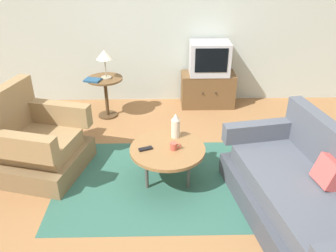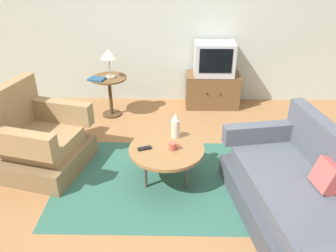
{
  "view_description": "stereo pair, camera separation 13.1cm",
  "coord_description": "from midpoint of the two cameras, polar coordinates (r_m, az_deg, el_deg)",
  "views": [
    {
      "loc": [
        0.0,
        -2.9,
        2.33
      ],
      "look_at": [
        0.07,
        0.37,
        0.55
      ],
      "focal_mm": 36.69,
      "sensor_mm": 36.0,
      "label": 1
    },
    {
      "loc": [
        0.13,
        -2.9,
        2.33
      ],
      "look_at": [
        0.07,
        0.37,
        0.55
      ],
      "focal_mm": 36.69,
      "sensor_mm": 36.0,
      "label": 2
    }
  ],
  "objects": [
    {
      "name": "tv_stand",
      "position": [
        5.44,
        5.9,
        6.04
      ],
      "size": [
        0.82,
        0.43,
        0.52
      ],
      "color": "brown",
      "rests_on": "ground"
    },
    {
      "name": "vase",
      "position": [
        3.7,
        0.25,
        0.03
      ],
      "size": [
        0.1,
        0.1,
        0.28
      ],
      "color": "beige",
      "rests_on": "coffee_table"
    },
    {
      "name": "television",
      "position": [
        5.25,
        6.19,
        11.1
      ],
      "size": [
        0.59,
        0.4,
        0.49
      ],
      "color": "#B7B7BC",
      "rests_on": "tv_stand"
    },
    {
      "name": "side_table",
      "position": [
        5.08,
        -11.05,
        6.05
      ],
      "size": [
        0.51,
        0.51,
        0.6
      ],
      "color": "brown",
      "rests_on": "ground"
    },
    {
      "name": "ground_plane",
      "position": [
        3.72,
        -2.02,
        -10.21
      ],
      "size": [
        16.0,
        16.0,
        0.0
      ],
      "primitive_type": "plane",
      "color": "olive"
    },
    {
      "name": "tv_remote_dark",
      "position": [
        3.54,
        -4.8,
        -3.81
      ],
      "size": [
        0.15,
        0.1,
        0.02
      ],
      "rotation": [
        0.0,
        0.0,
        3.51
      ],
      "color": "black",
      "rests_on": "coffee_table"
    },
    {
      "name": "back_wall",
      "position": [
        5.38,
        -2.03,
        18.03
      ],
      "size": [
        9.0,
        0.12,
        2.7
      ],
      "primitive_type": "cube",
      "color": "#B2BCB2",
      "rests_on": "ground"
    },
    {
      "name": "armchair",
      "position": [
        4.1,
        -21.91,
        -2.88
      ],
      "size": [
        1.05,
        1.08,
        0.97
      ],
      "rotation": [
        0.0,
        0.0,
        -1.83
      ],
      "color": "brown",
      "rests_on": "ground"
    },
    {
      "name": "mug",
      "position": [
        3.52,
        -0.05,
        -3.36
      ],
      "size": [
        0.12,
        0.08,
        0.08
      ],
      "color": "#B74C3D",
      "rests_on": "coffee_table"
    },
    {
      "name": "couch",
      "position": [
        3.37,
        20.73,
        -11.01
      ],
      "size": [
        1.16,
        1.94,
        0.86
      ],
      "rotation": [
        0.0,
        0.0,
        1.75
      ],
      "color": "#3E424B",
      "rests_on": "ground"
    },
    {
      "name": "coffee_table",
      "position": [
        3.59,
        -1.12,
        -4.08
      ],
      "size": [
        0.79,
        0.79,
        0.43
      ],
      "color": "olive",
      "rests_on": "ground"
    },
    {
      "name": "area_rug",
      "position": [
        3.81,
        -1.07,
        -9.09
      ],
      "size": [
        2.39,
        1.6,
        0.0
      ],
      "primitive_type": "cube",
      "color": "#2D5B4C",
      "rests_on": "ground"
    },
    {
      "name": "book",
      "position": [
        4.94,
        -13.19,
        7.44
      ],
      "size": [
        0.25,
        0.21,
        0.03
      ],
      "rotation": [
        0.0,
        0.0,
        -0.27
      ],
      "color": "navy",
      "rests_on": "side_table"
    },
    {
      "name": "table_lamp",
      "position": [
        4.91,
        -11.29,
        11.3
      ],
      "size": [
        0.23,
        0.23,
        0.4
      ],
      "color": "#9E937A",
      "rests_on": "side_table"
    }
  ]
}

